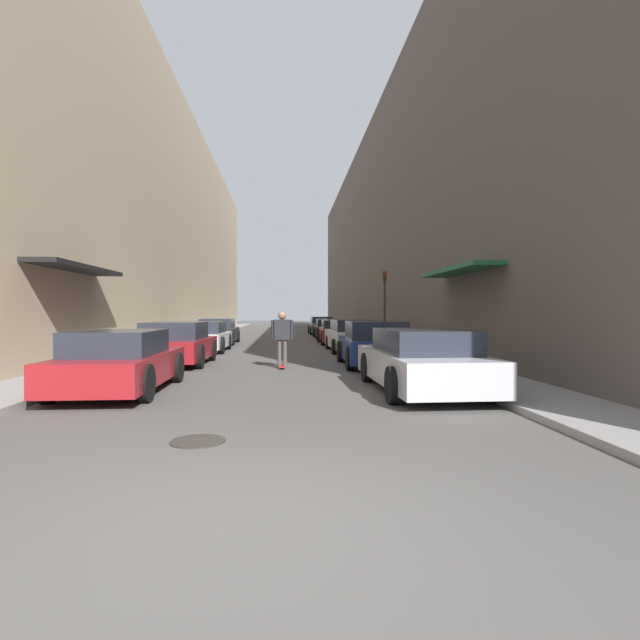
# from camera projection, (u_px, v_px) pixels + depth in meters

# --- Properties ---
(ground) EXTENTS (136.29, 136.29, 0.00)m
(ground) POSITION_uv_depth(u_px,v_px,m) (279.00, 341.00, 28.46)
(ground) COLOR #4C4947
(curb_strip_left) EXTENTS (1.80, 61.95, 0.12)m
(curb_strip_left) POSITION_uv_depth(u_px,v_px,m) (207.00, 335.00, 34.29)
(curb_strip_left) COLOR gray
(curb_strip_left) RESTS_ON ground
(curb_strip_right) EXTENTS (1.80, 61.95, 0.12)m
(curb_strip_right) POSITION_uv_depth(u_px,v_px,m) (352.00, 335.00, 34.98)
(curb_strip_right) COLOR gray
(curb_strip_right) RESTS_ON ground
(building_row_left) EXTENTS (4.90, 61.95, 15.15)m
(building_row_left) POSITION_uv_depth(u_px,v_px,m) (164.00, 225.00, 33.97)
(building_row_left) COLOR tan
(building_row_left) RESTS_ON ground
(building_row_right) EXTENTS (4.90, 61.95, 14.26)m
(building_row_right) POSITION_uv_depth(u_px,v_px,m) (393.00, 234.00, 35.06)
(building_row_right) COLOR #564C47
(building_row_right) RESTS_ON ground
(parked_car_left_0) EXTENTS (1.92, 4.29, 1.28)m
(parked_car_left_0) POSITION_uv_depth(u_px,v_px,m) (120.00, 362.00, 10.28)
(parked_car_left_0) COLOR maroon
(parked_car_left_0) RESTS_ON ground
(parked_car_left_1) EXTENTS (2.05, 3.97, 1.34)m
(parked_car_left_1) POSITION_uv_depth(u_px,v_px,m) (176.00, 344.00, 15.60)
(parked_car_left_1) COLOR maroon
(parked_car_left_1) RESTS_ON ground
(parked_car_left_2) EXTENTS (1.93, 3.97, 1.26)m
(parked_car_left_2) POSITION_uv_depth(u_px,v_px,m) (204.00, 337.00, 20.74)
(parked_car_left_2) COLOR silver
(parked_car_left_2) RESTS_ON ground
(parked_car_left_3) EXTENTS (1.94, 4.58, 1.32)m
(parked_car_left_3) POSITION_uv_depth(u_px,v_px,m) (218.00, 332.00, 25.95)
(parked_car_left_3) COLOR #232326
(parked_car_left_3) RESTS_ON ground
(parked_car_right_0) EXTENTS (1.99, 4.74, 1.30)m
(parked_car_right_0) POSITION_uv_depth(u_px,v_px,m) (421.00, 361.00, 10.39)
(parked_car_right_0) COLOR #B7B7BC
(parked_car_right_0) RESTS_ON ground
(parked_car_right_1) EXTENTS (2.03, 3.95, 1.38)m
(parked_car_right_1) POSITION_uv_depth(u_px,v_px,m) (375.00, 344.00, 15.32)
(parked_car_right_1) COLOR navy
(parked_car_right_1) RESTS_ON ground
(parked_car_right_2) EXTENTS (1.99, 4.69, 1.33)m
(parked_car_right_2) POSITION_uv_depth(u_px,v_px,m) (352.00, 336.00, 20.99)
(parked_car_right_2) COLOR silver
(parked_car_right_2) RESTS_ON ground
(parked_car_right_3) EXTENTS (1.90, 4.55, 1.24)m
(parked_car_right_3) POSITION_uv_depth(u_px,v_px,m) (337.00, 332.00, 26.34)
(parked_car_right_3) COLOR maroon
(parked_car_right_3) RESTS_ON ground
(parked_car_right_4) EXTENTS (1.91, 4.68, 1.21)m
(parked_car_right_4) POSITION_uv_depth(u_px,v_px,m) (329.00, 328.00, 32.12)
(parked_car_right_4) COLOR #232326
(parked_car_right_4) RESTS_ON ground
(parked_car_right_5) EXTENTS (1.87, 4.68, 1.31)m
(parked_car_right_5) POSITION_uv_depth(u_px,v_px,m) (321.00, 326.00, 37.85)
(parked_car_right_5) COLOR gray
(parked_car_right_5) RESTS_ON ground
(skateboarder) EXTENTS (0.64, 0.78, 1.68)m
(skateboarder) POSITION_uv_depth(u_px,v_px,m) (282.00, 333.00, 14.62)
(skateboarder) COLOR #B2231E
(skateboarder) RESTS_ON ground
(manhole_cover) EXTENTS (0.70, 0.70, 0.02)m
(manhole_cover) POSITION_uv_depth(u_px,v_px,m) (198.00, 441.00, 6.34)
(manhole_cover) COLOR #332D28
(manhole_cover) RESTS_ON ground
(traffic_light) EXTENTS (0.16, 0.22, 3.38)m
(traffic_light) POSITION_uv_depth(u_px,v_px,m) (384.00, 300.00, 22.62)
(traffic_light) COLOR #2D2D2D
(traffic_light) RESTS_ON curb_strip_right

